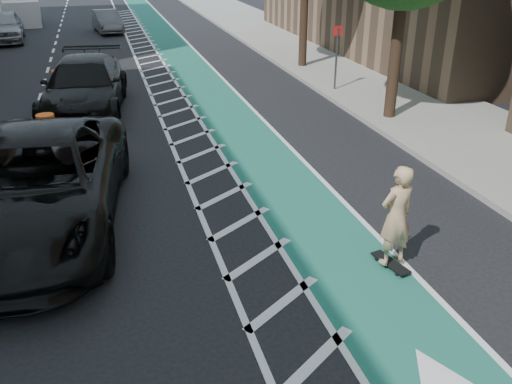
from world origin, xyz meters
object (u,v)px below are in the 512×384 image
object	(u,v)px
suv_near	(35,184)
suv_far	(85,86)
barrel_a	(47,130)
skateboarder	(396,216)

from	to	relation	value
suv_near	suv_far	size ratio (longest dim) A/B	1.14
suv_far	suv_near	bearing A→B (deg)	-89.32
suv_near	barrel_a	world-z (taller)	suv_near
suv_far	barrel_a	distance (m)	3.16
skateboarder	suv_near	size ratio (longest dim) A/B	0.27
suv_near	barrel_a	bearing A→B (deg)	98.81
suv_far	barrel_a	xyz separation A→B (m)	(-1.08, -2.93, -0.48)
barrel_a	suv_far	bearing A→B (deg)	69.77
skateboarder	suv_far	xyz separation A→B (m)	(-5.18, 11.45, -0.15)
skateboarder	suv_far	distance (m)	12.57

